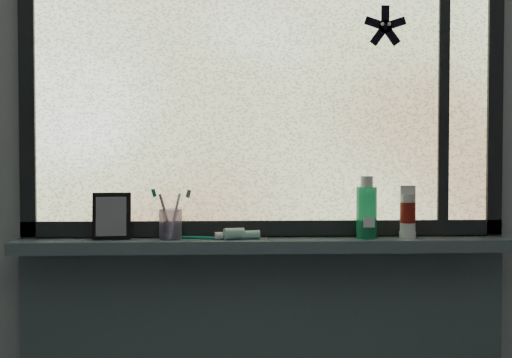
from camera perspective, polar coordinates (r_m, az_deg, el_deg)
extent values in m
cube|color=#9EA3A8|center=(1.92, 0.85, 1.11)|extent=(3.00, 0.01, 2.50)
cube|color=#4D5E66|center=(1.87, 0.98, -6.60)|extent=(1.62, 0.14, 0.04)
cube|color=silver|center=(1.92, 0.90, 9.49)|extent=(1.50, 0.01, 1.00)
cube|color=black|center=(1.91, 0.90, -4.91)|extent=(1.60, 0.03, 0.05)
cube|color=black|center=(2.03, -21.85, 8.96)|extent=(0.05, 0.03, 1.10)
cube|color=black|center=(2.11, 22.71, 8.66)|extent=(0.05, 0.03, 1.10)
cube|color=black|center=(2.04, 18.20, 8.94)|extent=(0.03, 0.03, 1.00)
cube|color=black|center=(1.90, -14.22, -3.61)|extent=(0.13, 0.07, 0.15)
cylinder|color=#9F8EBD|center=(1.87, -8.55, -4.49)|extent=(0.09, 0.09, 0.10)
cylinder|color=#1FA469|center=(1.90, 11.00, -2.79)|extent=(0.07, 0.07, 0.17)
cylinder|color=silver|center=(1.94, 14.94, -3.03)|extent=(0.06, 0.06, 0.12)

